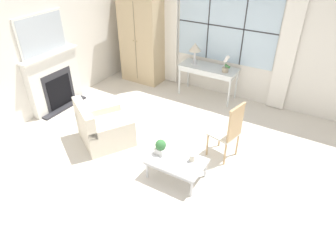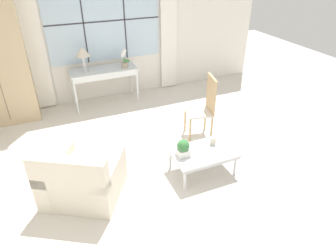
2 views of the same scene
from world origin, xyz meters
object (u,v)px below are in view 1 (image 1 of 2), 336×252
potted_orchid (226,65)px  side_chair_wooden (230,129)px  table_lamp (195,48)px  coffee_table (176,162)px  potted_plant_small (161,147)px  pillar_candle (192,158)px  armoire (142,36)px  fireplace (54,78)px  console_table (208,70)px  armchair_upholstered (103,129)px

potted_orchid → side_chair_wooden: (0.86, -1.90, -0.31)m
table_lamp → potted_orchid: bearing=-4.1°
coffee_table → potted_plant_small: potted_plant_small is taller
coffee_table → pillar_candle: pillar_candle is taller
armoire → pillar_candle: armoire is taller
fireplace → coffee_table: bearing=-10.9°
fireplace → console_table: size_ratio=1.52×
coffee_table → potted_plant_small: size_ratio=3.58×
potted_orchid → coffee_table: 2.89m
console_table → table_lamp: size_ratio=2.69×
side_chair_wooden → table_lamp: bearing=130.4°
console_table → armchair_upholstered: bearing=-108.9°
potted_orchid → coffee_table: (0.34, -2.81, -0.60)m
potted_plant_small → coffee_table: bearing=-4.8°
side_chair_wooden → pillar_candle: (-0.30, -0.80, -0.19)m
fireplace → armchair_upholstered: size_ratio=1.65×
table_lamp → coffee_table: table_lamp is taller
armchair_upholstered → coffee_table: size_ratio=1.37×
pillar_candle → armchair_upholstered: bearing=177.8°
armchair_upholstered → potted_orchid: bearing=62.5°
armchair_upholstered → coffee_table: bearing=-6.0°
armoire → table_lamp: armoire is taller
coffee_table → fireplace: bearing=169.1°
console_table → side_chair_wooden: side_chair_wooden is taller
table_lamp → side_chair_wooden: 2.62m
armchair_upholstered → potted_plant_small: bearing=-6.3°
side_chair_wooden → potted_plant_small: bearing=-133.4°
potted_plant_small → potted_orchid: bearing=90.5°
console_table → table_lamp: bearing=-177.1°
table_lamp → armoire: bearing=179.2°
potted_orchid → armchair_upholstered: size_ratio=0.31×
potted_orchid → potted_plant_small: 2.81m
table_lamp → potted_plant_small: size_ratio=1.97×
console_table → potted_plant_small: (0.46, -2.86, -0.19)m
armoire → potted_plant_small: 3.76m
fireplace → armchair_upholstered: bearing=-15.4°
armoire → coffee_table: armoire is taller
potted_orchid → side_chair_wooden: 2.11m
pillar_candle → table_lamp: bearing=116.3°
side_chair_wooden → armoire: bearing=148.1°
armoire → pillar_candle: size_ratio=17.69×
potted_orchid → side_chair_wooden: potted_orchid is taller
fireplace → potted_plant_small: 3.25m
fireplace → potted_orchid: size_ratio=5.36×
armoire → pillar_candle: bearing=-44.0°
armchair_upholstered → table_lamp: bearing=78.2°
side_chair_wooden → console_table: bearing=123.3°
fireplace → armoire: 2.41m
fireplace → armoire: size_ratio=0.89×
potted_orchid → potted_plant_small: size_ratio=1.51×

